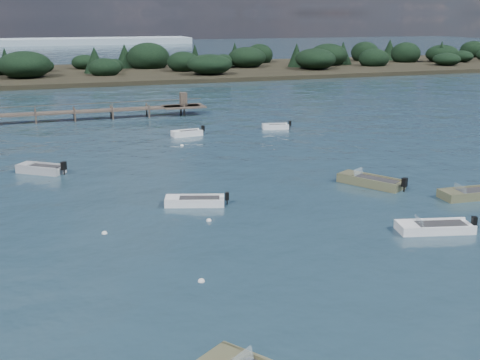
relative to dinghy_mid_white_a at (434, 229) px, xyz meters
name	(u,v)px	position (x,y,z in m)	size (l,w,h in m)	color
ground	(135,103)	(-7.67, 56.50, -0.14)	(400.00, 400.00, 0.00)	#182C39
dinghy_mid_white_a	(434,229)	(0.00, 0.00, 0.00)	(4.65, 2.55, 1.07)	white
tender_far_grey_b	(275,127)	(3.39, 32.12, 0.01)	(3.18, 1.68, 1.07)	white
dinghy_mid_grey	(195,203)	(-11.64, 9.21, 0.00)	(4.20, 2.53, 1.05)	white
tender_far_grey	(41,170)	(-20.85, 20.94, 0.05)	(3.80, 3.37, 1.31)	#A0A4A7
tender_far_white	(187,134)	(-6.55, 31.45, 0.03)	(3.48, 1.54, 1.17)	white
dinghy_extra_a	(370,183)	(1.53, 9.53, 0.04)	(3.78, 4.91, 1.33)	#706F4A
dinghy_mid_white_b	(472,195)	(6.44, 4.65, 0.02)	(4.86, 1.94, 1.20)	#706F4A
buoy_b	(397,224)	(-1.33, 1.75, -0.14)	(0.32, 0.32, 0.32)	silver
buoy_c	(105,234)	(-17.81, 5.72, -0.14)	(0.32, 0.32, 0.32)	silver
buoy_e	(182,146)	(-8.16, 26.99, -0.14)	(0.32, 0.32, 0.32)	silver
buoy_extra_a	(201,282)	(-14.33, -2.13, -0.14)	(0.32, 0.32, 0.32)	silver
buoy_extra_b	(209,221)	(-11.65, 5.87, -0.14)	(0.32, 0.32, 0.32)	silver
far_headland	(221,62)	(17.33, 96.50, 1.83)	(190.00, 40.00, 5.80)	black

